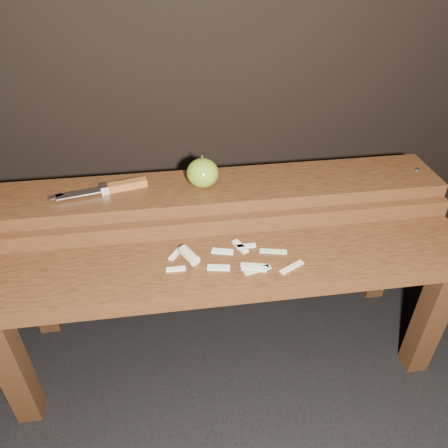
{
  "coord_description": "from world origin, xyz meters",
  "views": [
    {
      "loc": [
        -0.12,
        -0.81,
        1.1
      ],
      "look_at": [
        0.0,
        0.06,
        0.45
      ],
      "focal_mm": 35.0,
      "sensor_mm": 36.0,
      "label": 1
    }
  ],
  "objects": [
    {
      "name": "ground",
      "position": [
        0.0,
        0.0,
        0.0
      ],
      "size": [
        60.0,
        60.0,
        0.0
      ],
      "primitive_type": "plane",
      "color": "black"
    },
    {
      "name": "bench_front_tier",
      "position": [
        0.0,
        -0.06,
        0.35
      ],
      "size": [
        1.2,
        0.2,
        0.42
      ],
      "color": "#361D0D",
      "rests_on": "ground"
    },
    {
      "name": "bench_rear_tier",
      "position": [
        0.0,
        0.17,
        0.41
      ],
      "size": [
        1.2,
        0.21,
        0.5
      ],
      "color": "#361D0D",
      "rests_on": "ground"
    },
    {
      "name": "apple",
      "position": [
        -0.04,
        0.17,
        0.54
      ],
      "size": [
        0.08,
        0.08,
        0.09
      ],
      "color": "olive",
      "rests_on": "bench_rear_tier"
    },
    {
      "name": "knife",
      "position": [
        -0.27,
        0.18,
        0.51
      ],
      "size": [
        0.25,
        0.07,
        0.02
      ],
      "color": "brown",
      "rests_on": "bench_rear_tier"
    },
    {
      "name": "apple_scraps",
      "position": [
        -0.03,
        -0.04,
        0.43
      ],
      "size": [
        0.32,
        0.14,
        0.03
      ],
      "color": "beige",
      "rests_on": "bench_front_tier"
    }
  ]
}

